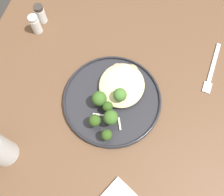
% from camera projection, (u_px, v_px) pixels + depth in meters
% --- Properties ---
extents(ground, '(6.00, 6.00, 0.00)m').
position_uv_depth(ground, '(121.00, 149.00, 1.42)').
color(ground, '#2D2B28').
extents(wooden_dining_table, '(1.40, 1.00, 0.74)m').
position_uv_depth(wooden_dining_table, '(127.00, 111.00, 0.81)').
color(wooden_dining_table, brown).
rests_on(wooden_dining_table, ground).
extents(dinner_plate, '(0.29, 0.29, 0.02)m').
position_uv_depth(dinner_plate, '(112.00, 99.00, 0.73)').
color(dinner_plate, '#232328').
rests_on(dinner_plate, wooden_dining_table).
extents(noodle_bed, '(0.15, 0.13, 0.03)m').
position_uv_depth(noodle_bed, '(122.00, 85.00, 0.73)').
color(noodle_bed, beige).
rests_on(noodle_bed, dinner_plate).
extents(seared_scallop_center_golden, '(0.03, 0.03, 0.01)m').
position_uv_depth(seared_scallop_center_golden, '(127.00, 92.00, 0.73)').
color(seared_scallop_center_golden, '#E5C689').
rests_on(seared_scallop_center_golden, dinner_plate).
extents(seared_scallop_rear_pale, '(0.02, 0.02, 0.02)m').
position_uv_depth(seared_scallop_rear_pale, '(120.00, 87.00, 0.73)').
color(seared_scallop_rear_pale, '#E5C689').
rests_on(seared_scallop_rear_pale, dinner_plate).
extents(seared_scallop_on_noodles, '(0.03, 0.03, 0.02)m').
position_uv_depth(seared_scallop_on_noodles, '(132.00, 70.00, 0.75)').
color(seared_scallop_on_noodles, beige).
rests_on(seared_scallop_on_noodles, dinner_plate).
extents(seared_scallop_large_seared, '(0.03, 0.03, 0.02)m').
position_uv_depth(seared_scallop_large_seared, '(117.00, 68.00, 0.76)').
color(seared_scallop_large_seared, beige).
rests_on(seared_scallop_large_seared, dinner_plate).
extents(broccoli_floret_left_leaning, '(0.03, 0.03, 0.05)m').
position_uv_depth(broccoli_floret_left_leaning, '(108.00, 107.00, 0.69)').
color(broccoli_floret_left_leaning, '#89A356').
rests_on(broccoli_floret_left_leaning, dinner_plate).
extents(broccoli_floret_center_pile, '(0.03, 0.03, 0.05)m').
position_uv_depth(broccoli_floret_center_pile, '(95.00, 121.00, 0.67)').
color(broccoli_floret_center_pile, '#89A356').
rests_on(broccoli_floret_center_pile, dinner_plate).
extents(broccoli_floret_tall_stalk, '(0.04, 0.04, 0.06)m').
position_uv_depth(broccoli_floret_tall_stalk, '(111.00, 118.00, 0.67)').
color(broccoli_floret_tall_stalk, '#7A994C').
rests_on(broccoli_floret_tall_stalk, dinner_plate).
extents(broccoli_floret_front_edge, '(0.04, 0.04, 0.06)m').
position_uv_depth(broccoli_floret_front_edge, '(99.00, 99.00, 0.69)').
color(broccoli_floret_front_edge, '#89A356').
rests_on(broccoli_floret_front_edge, dinner_plate).
extents(broccoli_floret_right_tilted, '(0.04, 0.04, 0.06)m').
position_uv_depth(broccoli_floret_right_tilted, '(120.00, 95.00, 0.69)').
color(broccoli_floret_right_tilted, '#7A994C').
rests_on(broccoli_floret_right_tilted, dinner_plate).
extents(broccoli_floret_beside_noodles, '(0.03, 0.03, 0.05)m').
position_uv_depth(broccoli_floret_beside_noodles, '(107.00, 135.00, 0.66)').
color(broccoli_floret_beside_noodles, '#89A356').
rests_on(broccoli_floret_beside_noodles, dinner_plate).
extents(onion_sliver_long_sliver, '(0.01, 0.05, 0.00)m').
position_uv_depth(onion_sliver_long_sliver, '(102.00, 115.00, 0.71)').
color(onion_sliver_long_sliver, silver).
rests_on(onion_sliver_long_sliver, dinner_plate).
extents(onion_sliver_pale_crescent, '(0.04, 0.02, 0.00)m').
position_uv_depth(onion_sliver_pale_crescent, '(120.00, 124.00, 0.70)').
color(onion_sliver_pale_crescent, silver).
rests_on(onion_sliver_pale_crescent, dinner_plate).
extents(dinner_fork, '(0.19, 0.04, 0.00)m').
position_uv_depth(dinner_fork, '(212.00, 69.00, 0.78)').
color(dinner_fork, silver).
rests_on(dinner_fork, wooden_dining_table).
extents(salt_shaker, '(0.03, 0.03, 0.07)m').
position_uv_depth(salt_shaker, '(35.00, 24.00, 0.80)').
color(salt_shaker, white).
rests_on(salt_shaker, wooden_dining_table).
extents(pepper_shaker, '(0.03, 0.03, 0.07)m').
position_uv_depth(pepper_shaker, '(40.00, 14.00, 0.82)').
color(pepper_shaker, white).
rests_on(pepper_shaker, wooden_dining_table).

